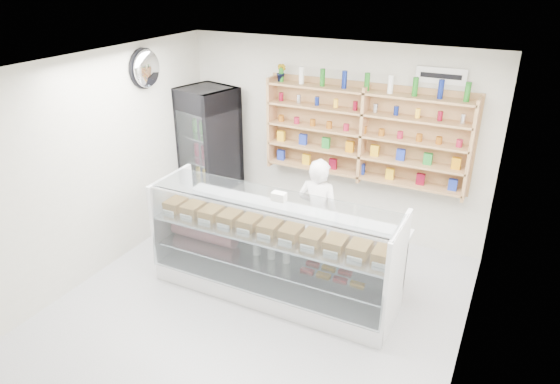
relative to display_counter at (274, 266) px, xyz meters
The scene contains 8 objects.
room 1.20m from the display_counter, 92.69° to the right, with size 5.00×5.00×5.00m.
display_counter is the anchor object (origin of this frame).
shop_worker 0.91m from the display_counter, 72.79° to the left, with size 0.56×0.37×1.53m, color white.
drinks_cooler 2.43m from the display_counter, 142.26° to the left, with size 0.90×0.88×2.06m.
wall_shelving 2.20m from the display_counter, 74.94° to the left, with size 2.84×0.28×1.33m.
potted_plant 2.75m from the display_counter, 113.81° to the left, with size 0.14×0.12×0.26m, color #1E6626.
security_mirror 3.10m from the display_counter, 164.34° to the left, with size 0.15×0.50×0.50m, color silver.
wall_sign 3.13m from the display_counter, 53.95° to the left, with size 0.62×0.03×0.20m, color white.
Camera 1 is at (2.39, -3.98, 3.72)m, focal length 32.00 mm.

